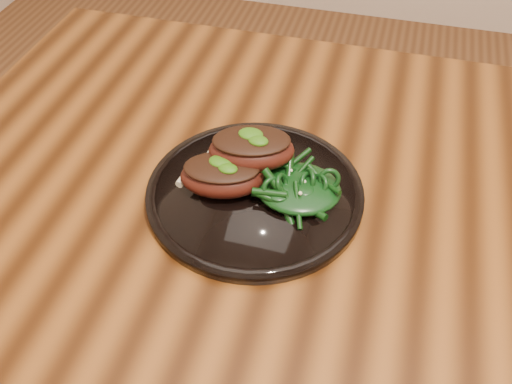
# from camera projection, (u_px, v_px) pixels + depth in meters

# --- Properties ---
(desk) EXTENTS (1.60, 0.80, 0.75)m
(desk) POSITION_uv_depth(u_px,v_px,m) (498.00, 282.00, 0.74)
(desk) COLOR black
(desk) RESTS_ON ground
(plate) EXTENTS (0.28, 0.28, 0.02)m
(plate) POSITION_uv_depth(u_px,v_px,m) (255.00, 193.00, 0.73)
(plate) COLOR black
(plate) RESTS_ON desk
(lamb_chop_front) EXTENTS (0.12, 0.09, 0.05)m
(lamb_chop_front) POSITION_uv_depth(u_px,v_px,m) (222.00, 175.00, 0.71)
(lamb_chop_front) COLOR #44150D
(lamb_chop_front) RESTS_ON plate
(lamb_chop_back) EXTENTS (0.12, 0.09, 0.05)m
(lamb_chop_back) POSITION_uv_depth(u_px,v_px,m) (251.00, 148.00, 0.71)
(lamb_chop_back) COLOR #44150D
(lamb_chop_back) RESTS_ON plate
(herb_smear) EXTENTS (0.08, 0.05, 0.01)m
(herb_smear) POSITION_uv_depth(u_px,v_px,m) (242.00, 154.00, 0.77)
(herb_smear) COLOR #1C4A07
(herb_smear) RESTS_ON plate
(greens_heap) EXTENTS (0.11, 0.10, 0.04)m
(greens_heap) POSITION_uv_depth(u_px,v_px,m) (298.00, 184.00, 0.70)
(greens_heap) COLOR black
(greens_heap) RESTS_ON plate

